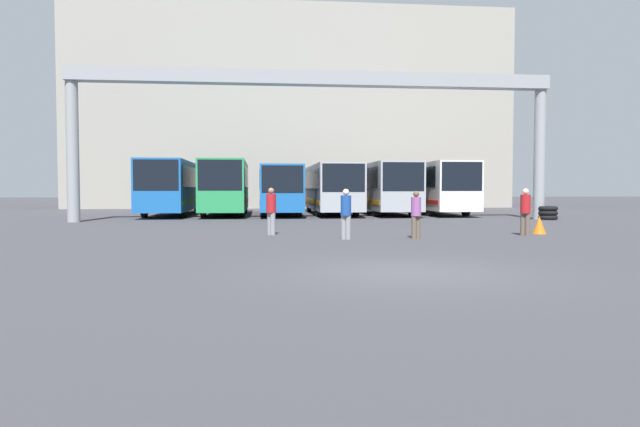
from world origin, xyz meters
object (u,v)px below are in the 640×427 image
traffic_cone (539,225)px  bus_slot_3 (330,186)px  bus_slot_1 (226,185)px  pedestrian_mid_right (271,210)px  bus_slot_0 (173,185)px  pedestrian_near_center (416,213)px  bus_slot_5 (433,185)px  bus_slot_4 (383,186)px  bus_slot_2 (279,187)px  pedestrian_near_right (525,211)px  tire_stack (548,213)px  pedestrian_mid_left (346,213)px

traffic_cone → bus_slot_3: bearing=108.5°
bus_slot_1 → pedestrian_mid_right: bearing=-80.8°
bus_slot_1 → bus_slot_3: 6.69m
bus_slot_0 → traffic_cone: bus_slot_0 is taller
bus_slot_1 → pedestrian_near_center: 19.06m
bus_slot_0 → bus_slot_3: 9.99m
pedestrian_near_center → traffic_cone: pedestrian_near_center is taller
pedestrian_near_center → bus_slot_5: bearing=-127.3°
bus_slot_4 → traffic_cone: 16.40m
bus_slot_3 → pedestrian_near_center: bearing=-88.2°
bus_slot_4 → bus_slot_5: bus_slot_5 is taller
bus_slot_2 → bus_slot_4: (6.66, -0.26, 0.12)m
bus_slot_4 → traffic_cone: bearing=-81.9°
bus_slot_4 → pedestrian_near_right: 16.95m
bus_slot_4 → pedestrian_near_right: bus_slot_4 is taller
bus_slot_3 → pedestrian_near_center: bus_slot_3 is taller
bus_slot_5 → tire_stack: 8.38m
bus_slot_0 → bus_slot_2: bus_slot_0 is taller
bus_slot_2 → tire_stack: size_ratio=10.63×
bus_slot_0 → pedestrian_mid_right: 17.22m
pedestrian_mid_left → traffic_cone: 7.56m
pedestrian_mid_left → bus_slot_3: bearing=-66.6°
pedestrian_mid_left → pedestrian_near_right: 6.55m
bus_slot_3 → bus_slot_5: (6.66, -0.57, 0.07)m
bus_slot_3 → traffic_cone: bearing=-71.5°
pedestrian_near_center → pedestrian_mid_right: bearing=-41.3°
bus_slot_0 → bus_slot_5: bus_slot_0 is taller
pedestrian_mid_left → pedestrian_near_right: size_ratio=0.99×
bus_slot_4 → bus_slot_2: bearing=177.8°
bus_slot_1 → pedestrian_mid_right: bus_slot_1 is taller
bus_slot_3 → pedestrian_near_right: bus_slot_3 is taller
pedestrian_mid_right → tire_stack: pedestrian_mid_right is taller
pedestrian_mid_left → tire_stack: pedestrian_mid_left is taller
bus_slot_0 → bus_slot_4: bearing=-2.2°
bus_slot_2 → traffic_cone: (8.95, -16.43, -1.41)m
pedestrian_mid_right → tire_stack: bearing=-102.2°
bus_slot_2 → bus_slot_4: 6.66m
bus_slot_4 → pedestrian_near_center: (-2.74, -17.66, -1.01)m
bus_slot_1 → pedestrian_near_right: (11.40, -16.80, -1.02)m
traffic_cone → tire_stack: bearing=60.7°
pedestrian_mid_left → traffic_cone: bearing=-139.4°
bus_slot_5 → tire_stack: bus_slot_5 is taller
bus_slot_5 → traffic_cone: bus_slot_5 is taller
bus_slot_0 → pedestrian_mid_left: (8.23, -18.20, -1.02)m
bus_slot_0 → pedestrian_near_right: bus_slot_0 is taller
bus_slot_0 → pedestrian_near_right: bearing=-49.7°
bus_slot_5 → pedestrian_near_center: 18.76m
bus_slot_2 → tire_stack: (14.04, -7.38, -1.37)m
bus_slot_1 → pedestrian_near_center: bus_slot_1 is taller
bus_slot_5 → pedestrian_mid_right: bus_slot_5 is taller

